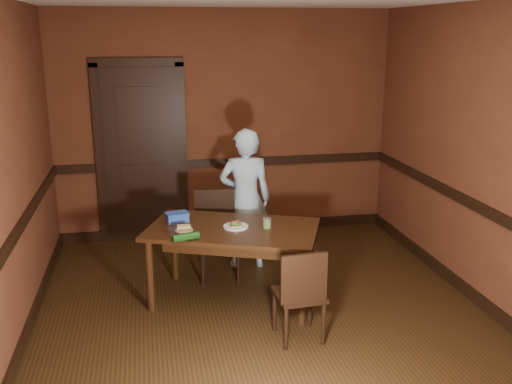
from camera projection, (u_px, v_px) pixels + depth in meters
name	position (u px, v px, depth m)	size (l,w,h in m)	color
floor	(264.00, 316.00, 5.05)	(4.00, 4.50, 0.01)	black
wall_back	(225.00, 126.00, 6.81)	(4.00, 0.02, 2.70)	#592D1B
wall_front	(368.00, 282.00, 2.56)	(4.00, 0.02, 2.70)	#592D1B
wall_left	(6.00, 180.00, 4.31)	(0.02, 4.50, 2.70)	#592D1B
wall_right	(484.00, 158.00, 5.05)	(0.02, 4.50, 2.70)	#592D1B
dado_back	(226.00, 163.00, 6.91)	(4.00, 0.03, 0.10)	black
dado_left	(15.00, 236.00, 4.43)	(0.03, 4.50, 0.10)	black
dado_right	(478.00, 207.00, 5.17)	(0.03, 4.50, 0.10)	black
baseboard_back	(227.00, 228.00, 7.14)	(4.00, 0.03, 0.12)	black
baseboard_left	(27.00, 332.00, 4.66)	(0.03, 4.50, 0.12)	black
baseboard_right	(468.00, 291.00, 5.40)	(0.03, 4.50, 0.12)	black
door	(141.00, 151.00, 6.66)	(1.05, 0.07, 2.20)	black
dining_table	(233.00, 264.00, 5.28)	(1.52, 0.86, 0.71)	#311B0C
chair_far	(220.00, 236.00, 5.75)	(0.41, 0.41, 0.88)	black
chair_near	(299.00, 293.00, 4.60)	(0.37, 0.37, 0.80)	black
person	(245.00, 199.00, 5.97)	(0.54, 0.36, 1.49)	#B0DBF2
sandwich_plate	(236.00, 226.00, 5.18)	(0.23, 0.23, 0.06)	silver
sauce_jar	(267.00, 223.00, 5.16)	(0.08, 0.08, 0.09)	#5F8F42
cheese_saucer	(184.00, 229.00, 5.09)	(0.16, 0.16, 0.05)	silver
food_tub	(177.00, 217.00, 5.33)	(0.24, 0.19, 0.09)	blue
wrapped_veg	(186.00, 237.00, 4.85)	(0.07, 0.07, 0.23)	#154512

